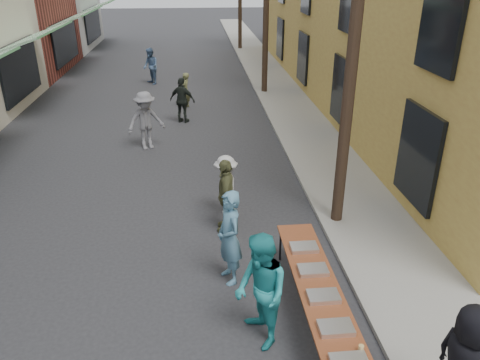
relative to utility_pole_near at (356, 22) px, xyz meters
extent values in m
plane|color=#28282B|center=(-4.30, -3.00, -4.50)|extent=(120.00, 120.00, 0.00)
cube|color=gray|center=(0.70, 12.00, -4.45)|extent=(2.20, 60.00, 0.10)
cylinder|color=#2D2116|center=(0.00, 0.00, 0.00)|extent=(0.26, 0.26, 9.00)
cube|color=brown|center=(-1.29, -3.27, -3.77)|extent=(0.70, 4.00, 0.04)
cylinder|color=black|center=(-1.58, -1.39, -4.14)|extent=(0.04, 0.04, 0.71)
cylinder|color=black|center=(-1.00, -1.39, -4.14)|extent=(0.04, 0.04, 0.71)
cube|color=#B2B2B7|center=(-1.29, -4.27, -3.71)|extent=(0.50, 0.33, 0.08)
cube|color=tan|center=(-1.29, -3.57, -3.71)|extent=(0.50, 0.33, 0.08)
cube|color=#B2B2B7|center=(-1.29, -2.87, -3.71)|extent=(0.50, 0.33, 0.08)
cube|color=tan|center=(-1.29, -2.17, -3.71)|extent=(0.50, 0.33, 0.08)
imported|color=teal|center=(-2.66, -1.94, -3.56)|extent=(0.63, 0.79, 1.88)
imported|color=teal|center=(-2.29, -3.59, -3.53)|extent=(0.96, 1.11, 1.94)
imported|color=beige|center=(-2.55, 0.62, -3.74)|extent=(0.65, 1.03, 1.52)
imported|color=brown|center=(-2.59, -0.05, -3.64)|extent=(0.52, 1.04, 1.72)
imported|color=slate|center=(-4.82, 5.31, -3.56)|extent=(1.40, 1.13, 1.88)
imported|color=black|center=(-3.69, 7.96, -3.65)|extent=(1.08, 0.79, 1.70)
imported|color=#62663B|center=(-3.61, 9.91, -3.77)|extent=(0.51, 0.62, 1.47)
imported|color=#4A678F|center=(-5.36, 14.32, -3.62)|extent=(0.99, 1.07, 1.76)
camera|label=1|loc=(-3.16, -9.31, 1.08)|focal=35.00mm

